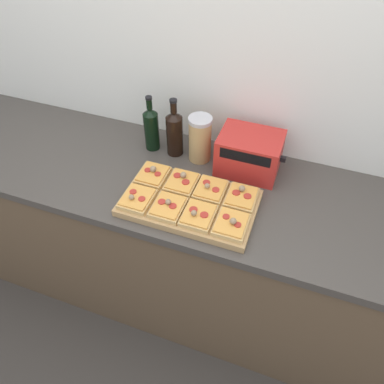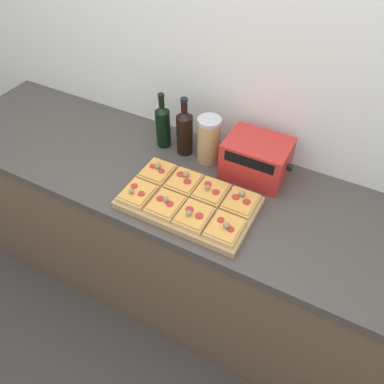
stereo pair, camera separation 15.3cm
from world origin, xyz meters
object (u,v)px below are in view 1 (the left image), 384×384
Objects in this scene: wine_bottle at (175,132)px; grain_jar_tall at (199,139)px; olive_oil_bottle at (151,128)px; toaster_oven at (249,153)px; cutting_board at (190,203)px.

wine_bottle reaches higher than grain_jar_tall.
olive_oil_bottle is 0.12m from wine_bottle.
toaster_oven is (0.35, -0.00, -0.03)m from wine_bottle.
cutting_board is 1.89× the size of wine_bottle.
wine_bottle is (0.12, 0.00, 0.00)m from olive_oil_bottle.
grain_jar_tall is at bearing 101.95° from cutting_board.
olive_oil_bottle is 0.47m from toaster_oven.
grain_jar_tall reaches higher than toaster_oven.
cutting_board is at bearing -45.32° from olive_oil_bottle.
toaster_oven is at bearing -0.14° from wine_bottle.
wine_bottle is 1.29× the size of grain_jar_tall.
toaster_oven is at bearing 61.06° from cutting_board.
grain_jar_tall reaches higher than cutting_board.
olive_oil_bottle is 0.94× the size of toaster_oven.
wine_bottle is at bearing 179.86° from toaster_oven.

